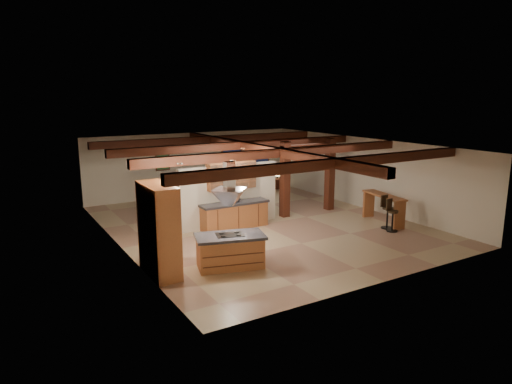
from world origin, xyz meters
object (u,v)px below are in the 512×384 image
Objects in this scene: kitchen_island at (230,251)px; dining_table at (226,204)px; bar_counter at (383,204)px; sofa at (249,186)px.

kitchen_island is 1.12× the size of dining_table.
bar_counter is (4.17, -4.47, 0.39)m from dining_table.
dining_table is 6.13m from bar_counter.
kitchen_island is at bearing 63.56° from sofa.
dining_table is 0.88× the size of bar_counter.
bar_counter reaches higher than dining_table.
dining_table is (2.67, 5.46, -0.14)m from kitchen_island.
sofa is at bearing 23.27° from dining_table.
kitchen_island is at bearing -171.73° from bar_counter.
sofa is 7.30m from bar_counter.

